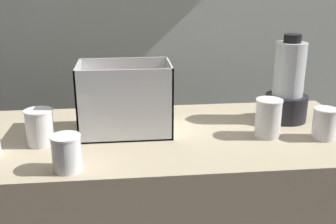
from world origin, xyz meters
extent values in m
cube|color=silver|center=(0.00, 0.77, 1.25)|extent=(2.60, 0.04, 2.50)
cube|color=white|center=(-0.15, 0.03, 0.90)|extent=(0.32, 0.20, 0.01)
cube|color=white|center=(-0.15, -0.06, 1.02)|extent=(0.32, 0.01, 0.25)
cube|color=white|center=(-0.15, 0.13, 1.02)|extent=(0.32, 0.01, 0.25)
cube|color=white|center=(-0.30, 0.03, 1.02)|extent=(0.01, 0.20, 0.25)
cube|color=white|center=(0.01, 0.03, 1.02)|extent=(0.01, 0.20, 0.25)
cone|color=orange|center=(-0.14, 0.02, 0.92)|extent=(0.10, 0.15, 0.03)
cone|color=orange|center=(-0.09, 0.03, 0.92)|extent=(0.10, 0.17, 0.03)
cone|color=orange|center=(-0.18, 0.04, 0.92)|extent=(0.14, 0.14, 0.03)
cone|color=orange|center=(-0.21, 0.03, 0.92)|extent=(0.05, 0.15, 0.03)
cone|color=orange|center=(-0.19, 0.03, 0.96)|extent=(0.12, 0.16, 0.03)
cone|color=orange|center=(-0.13, 0.02, 0.95)|extent=(0.15, 0.05, 0.03)
cone|color=orange|center=(-0.19, 0.03, 0.95)|extent=(0.12, 0.15, 0.03)
cone|color=orange|center=(-0.21, 0.04, 0.95)|extent=(0.08, 0.17, 0.03)
cone|color=orange|center=(-0.13, 0.03, 0.98)|extent=(0.14, 0.13, 0.03)
cone|color=orange|center=(-0.12, 0.04, 0.99)|extent=(0.15, 0.08, 0.03)
cone|color=orange|center=(-0.10, 0.03, 0.97)|extent=(0.10, 0.16, 0.02)
cone|color=orange|center=(-0.13, 0.04, 0.98)|extent=(0.15, 0.13, 0.03)
cone|color=orange|center=(-0.21, 0.03, 1.01)|extent=(0.13, 0.11, 0.03)
cone|color=orange|center=(-0.19, 0.02, 1.01)|extent=(0.11, 0.14, 0.03)
cylinder|color=black|center=(0.47, 0.09, 0.95)|extent=(0.16, 0.16, 0.10)
cylinder|color=silver|center=(0.47, 0.09, 1.10)|extent=(0.12, 0.12, 0.20)
cylinder|color=orange|center=(0.47, 0.09, 1.02)|extent=(0.10, 0.10, 0.04)
cylinder|color=black|center=(0.47, 0.09, 1.22)|extent=(0.06, 0.06, 0.03)
cylinder|color=white|center=(-0.43, -0.05, 0.96)|extent=(0.09, 0.09, 0.11)
cylinder|color=maroon|center=(-0.43, -0.05, 0.94)|extent=(0.08, 0.08, 0.07)
cylinder|color=white|center=(-0.43, -0.05, 1.02)|extent=(0.09, 0.09, 0.01)
cylinder|color=white|center=(-0.32, -0.25, 0.95)|extent=(0.08, 0.08, 0.10)
cylinder|color=maroon|center=(-0.32, -0.25, 0.94)|extent=(0.08, 0.08, 0.07)
cylinder|color=white|center=(-0.32, -0.25, 1.00)|extent=(0.09, 0.09, 0.01)
cylinder|color=white|center=(0.34, -0.06, 0.96)|extent=(0.09, 0.09, 0.13)
cylinder|color=maroon|center=(0.34, -0.06, 0.95)|extent=(0.08, 0.08, 0.10)
cylinder|color=white|center=(0.34, -0.06, 1.03)|extent=(0.09, 0.09, 0.01)
cylinder|color=white|center=(0.53, -0.10, 0.95)|extent=(0.08, 0.08, 0.10)
cylinder|color=orange|center=(0.53, -0.10, 0.94)|extent=(0.07, 0.07, 0.09)
cylinder|color=white|center=(0.53, -0.10, 1.00)|extent=(0.08, 0.08, 0.01)
camera|label=1|loc=(-0.14, -1.32, 1.43)|focal=42.80mm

